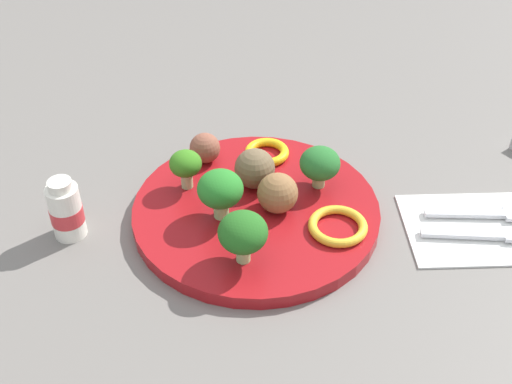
{
  "coord_description": "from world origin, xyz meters",
  "views": [
    {
      "loc": [
        -0.02,
        -0.56,
        0.48
      ],
      "look_at": [
        0.0,
        0.0,
        0.04
      ],
      "focal_mm": 45.11,
      "sensor_mm": 36.0,
      "label": 1
    }
  ],
  "objects": [
    {
      "name": "pepper_ring_mid_right",
      "position": [
        0.02,
        0.1,
        0.02
      ],
      "size": [
        0.06,
        0.06,
        0.01
      ],
      "primitive_type": "torus",
      "rotation": [
        0.0,
        0.0,
        4.62
      ],
      "color": "yellow",
      "rests_on": "plate"
    },
    {
      "name": "broccoli_floret_mid_right",
      "position": [
        0.07,
        0.03,
        0.05
      ],
      "size": [
        0.05,
        0.05,
        0.05
      ],
      "color": "#99BB79",
      "rests_on": "plate"
    },
    {
      "name": "knife",
      "position": [
        0.26,
        -0.05,
        0.01
      ],
      "size": [
        0.15,
        0.03,
        0.01
      ],
      "color": "silver",
      "rests_on": "napkin"
    },
    {
      "name": "meatball_back_left",
      "position": [
        0.02,
        -0.01,
        0.04
      ],
      "size": [
        0.05,
        0.05,
        0.05
      ],
      "primitive_type": "sphere",
      "color": "olive",
      "rests_on": "plate"
    },
    {
      "name": "broccoli_floret_front_right",
      "position": [
        -0.04,
        -0.02,
        0.05
      ],
      "size": [
        0.05,
        0.05,
        0.06
      ],
      "color": "#96CC7A",
      "rests_on": "plate"
    },
    {
      "name": "pepper_ring_back_left",
      "position": [
        0.09,
        -0.04,
        0.02
      ],
      "size": [
        0.09,
        0.09,
        0.01
      ],
      "primitive_type": "torus",
      "rotation": [
        0.0,
        0.0,
        3.84
      ],
      "color": "gold",
      "rests_on": "plate"
    },
    {
      "name": "napkin",
      "position": [
        0.25,
        -0.03,
        0.0
      ],
      "size": [
        0.17,
        0.12,
        0.01
      ],
      "primitive_type": "cube",
      "rotation": [
        0.0,
        0.0,
        0.0
      ],
      "color": "white",
      "rests_on": "ground_plane"
    },
    {
      "name": "meatball_mid_left",
      "position": [
        0.0,
        0.04,
        0.04
      ],
      "size": [
        0.05,
        0.05,
        0.05
      ],
      "primitive_type": "sphere",
      "color": "brown",
      "rests_on": "plate"
    },
    {
      "name": "broccoli_floret_far_rim",
      "position": [
        -0.08,
        0.04,
        0.05
      ],
      "size": [
        0.04,
        0.04,
        0.05
      ],
      "color": "#AABD80",
      "rests_on": "plate"
    },
    {
      "name": "yogurt_bottle",
      "position": [
        -0.21,
        -0.02,
        0.03
      ],
      "size": [
        0.04,
        0.04,
        0.07
      ],
      "color": "white",
      "rests_on": "ground_plane"
    },
    {
      "name": "meatball_front_left",
      "position": [
        -0.06,
        0.09,
        0.03
      ],
      "size": [
        0.04,
        0.04,
        0.04
      ],
      "primitive_type": "sphere",
      "color": "brown",
      "rests_on": "plate"
    },
    {
      "name": "ground_plane",
      "position": [
        0.0,
        0.0,
        0.0
      ],
      "size": [
        4.0,
        4.0,
        0.0
      ],
      "primitive_type": "plane",
      "color": "slate"
    },
    {
      "name": "broccoli_floret_back_right",
      "position": [
        -0.02,
        -0.09,
        0.05
      ],
      "size": [
        0.05,
        0.05,
        0.06
      ],
      "color": "#A1C97D",
      "rests_on": "plate"
    },
    {
      "name": "plate",
      "position": [
        0.0,
        0.0,
        0.01
      ],
      "size": [
        0.28,
        0.28,
        0.02
      ],
      "primitive_type": "cylinder",
      "color": "maroon",
      "rests_on": "ground_plane"
    },
    {
      "name": "fork",
      "position": [
        0.26,
        -0.01,
        0.01
      ],
      "size": [
        0.12,
        0.02,
        0.01
      ],
      "color": "silver",
      "rests_on": "napkin"
    }
  ]
}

